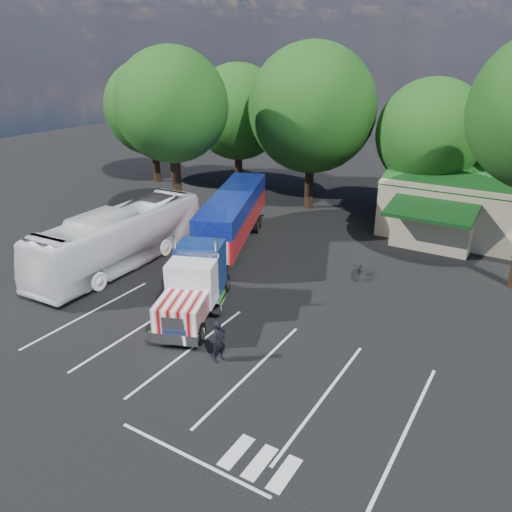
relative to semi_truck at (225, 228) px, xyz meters
The scene contains 11 objects.
ground 5.70m from the semi_truck, 35.00° to the right, with size 120.00×120.00×0.00m, color black.
tree_row_a 22.80m from the semi_truck, 142.69° to the left, with size 9.00×9.00×11.68m.
tree_row_b 17.85m from the semi_truck, 120.46° to the left, with size 8.40×8.40×11.35m.
tree_row_c 14.44m from the semi_truck, 93.03° to the left, with size 10.00×10.00×13.05m.
tree_row_d 17.26m from the semi_truck, 60.19° to the left, with size 8.00×8.00×10.60m.
tree_near_left 9.54m from the semi_truck, 154.26° to the left, with size 7.60×7.60×12.65m.
semi_truck is the anchor object (origin of this frame).
woman 10.85m from the semi_truck, 56.78° to the right, with size 0.69×0.45×1.89m, color black.
bicycle 8.39m from the semi_truck, 15.18° to the left, with size 0.63×1.81×0.95m, color black.
tour_bus 6.34m from the semi_truck, 144.25° to the right, with size 2.97×12.71×3.54m, color white.
silver_sedan 17.93m from the semi_truck, 37.96° to the left, with size 1.49×4.28×1.41m, color #AAACB2.
Camera 1 is at (12.28, -20.52, 12.25)m, focal length 35.00 mm.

